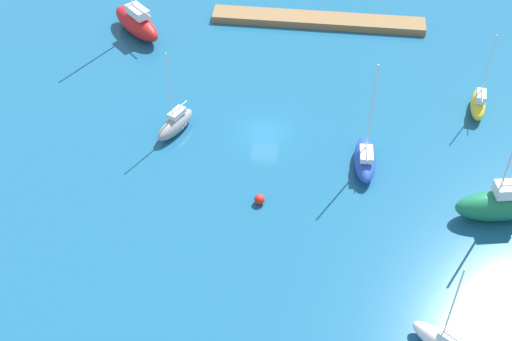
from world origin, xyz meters
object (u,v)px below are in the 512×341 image
sailboat_gray_lone_north (175,124)px  sailboat_blue_inner_mooring (365,159)px  sailboat_yellow_far_south (478,103)px  sailboat_red_far_north (137,22)px  sailboat_green_near_pier (500,204)px  mooring_buoy_red (260,199)px  pier_dock (318,20)px

sailboat_gray_lone_north → sailboat_blue_inner_mooring: sailboat_blue_inner_mooring is taller
sailboat_gray_lone_north → sailboat_yellow_far_south: bearing=128.3°
sailboat_red_far_north → sailboat_green_near_pier: sailboat_red_far_north is taller
sailboat_gray_lone_north → sailboat_green_near_pier: bearing=100.5°
sailboat_blue_inner_mooring → mooring_buoy_red: bearing=120.3°
sailboat_blue_inner_mooring → sailboat_yellow_far_south: sailboat_blue_inner_mooring is taller
sailboat_yellow_far_south → mooring_buoy_red: bearing=133.9°
sailboat_gray_lone_north → mooring_buoy_red: 12.00m
sailboat_yellow_far_south → sailboat_green_near_pier: bearing=-173.3°
sailboat_gray_lone_north → sailboat_green_near_pier: sailboat_green_near_pier is taller
sailboat_green_near_pier → sailboat_yellow_far_south: (-0.01, -13.80, -0.46)m
pier_dock → mooring_buoy_red: (3.27, 28.84, 0.05)m
sailboat_gray_lone_north → mooring_buoy_red: size_ratio=9.88×
sailboat_green_near_pier → mooring_buoy_red: sailboat_green_near_pier is taller
mooring_buoy_red → sailboat_yellow_far_south: bearing=-142.8°
mooring_buoy_red → sailboat_red_far_north: bearing=-56.0°
sailboat_blue_inner_mooring → sailboat_yellow_far_south: size_ratio=1.27×
sailboat_gray_lone_north → sailboat_blue_inner_mooring: (-17.31, 2.76, -0.01)m
pier_dock → mooring_buoy_red: size_ratio=26.76×
pier_dock → sailboat_red_far_north: sailboat_red_far_north is taller
sailboat_green_near_pier → sailboat_gray_lone_north: bearing=-25.9°
sailboat_red_far_north → sailboat_blue_inner_mooring: bearing=-172.5°
sailboat_green_near_pier → sailboat_yellow_far_south: sailboat_green_near_pier is taller
sailboat_gray_lone_north → sailboat_blue_inner_mooring: bearing=106.4°
sailboat_red_far_north → sailboat_green_near_pier: bearing=-168.9°
sailboat_red_far_north → mooring_buoy_red: (-16.34, 24.20, -1.04)m
sailboat_yellow_far_south → pier_dock: bearing=54.9°
sailboat_blue_inner_mooring → sailboat_red_far_north: 31.18m
mooring_buoy_red → sailboat_green_near_pier: bearing=-177.7°
sailboat_blue_inner_mooring → sailboat_green_near_pier: bearing=-115.8°
sailboat_green_near_pier → mooring_buoy_red: size_ratio=12.78×
sailboat_blue_inner_mooring → mooring_buoy_red: 10.17m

